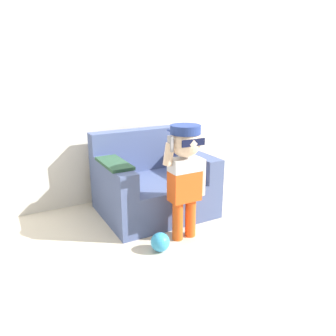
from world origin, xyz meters
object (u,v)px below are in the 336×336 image
(person_child, at_px, (185,165))
(armchair, at_px, (152,185))
(toy_ball, at_px, (160,242))
(side_table, at_px, (206,169))

(person_child, bearing_deg, armchair, 89.22)
(person_child, height_order, toy_ball, person_child)
(person_child, relative_size, toy_ball, 6.37)
(person_child, bearing_deg, toy_ball, -161.39)
(armchair, relative_size, toy_ball, 6.84)
(armchair, relative_size, side_table, 2.16)
(armchair, height_order, person_child, person_child)
(armchair, height_order, toy_ball, armchair)
(side_table, bearing_deg, armchair, -170.54)
(toy_ball, bearing_deg, person_child, 18.61)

